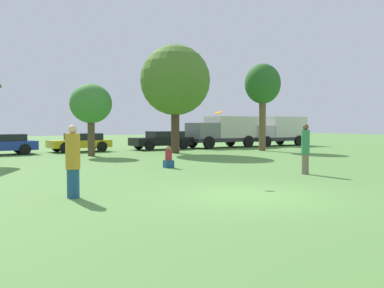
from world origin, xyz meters
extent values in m
plane|color=#5B8E42|center=(0.00, 0.00, 0.00)|extent=(120.00, 120.00, 0.00)
cylinder|color=navy|center=(-4.09, 1.96, 0.37)|extent=(0.31, 0.31, 0.74)
cylinder|color=#BF8C26|center=(-4.09, 1.96, 1.19)|extent=(0.37, 0.37, 0.91)
sphere|color=beige|center=(-4.09, 1.96, 1.75)|extent=(0.23, 0.23, 0.23)
cylinder|color=#726651|center=(4.84, 2.68, 0.38)|extent=(0.26, 0.26, 0.75)
cylinder|color=#337F4C|center=(4.84, 2.68, 1.21)|extent=(0.31, 0.31, 0.92)
sphere|color=brown|center=(4.84, 2.68, 1.77)|extent=(0.22, 0.22, 0.22)
cylinder|color=orange|center=(0.86, 2.65, 2.26)|extent=(0.27, 0.27, 0.13)
cube|color=navy|center=(1.54, 7.41, 0.16)|extent=(0.39, 0.32, 0.32)
cylinder|color=#A52633|center=(1.54, 7.41, 0.53)|extent=(0.29, 0.29, 0.41)
sphere|color=#8C6647|center=(1.54, 7.41, 0.83)|extent=(0.23, 0.23, 0.23)
cylinder|color=brown|center=(0.83, 15.77, 1.20)|extent=(0.41, 0.41, 2.40)
ellipsoid|color=#3D7F33|center=(0.83, 15.77, 3.07)|extent=(2.44, 2.44, 2.29)
cylinder|color=#473323|center=(6.22, 15.35, 1.72)|extent=(0.53, 0.53, 3.44)
sphere|color=#4C7528|center=(6.22, 15.35, 4.67)|extent=(4.48, 4.48, 4.48)
cylinder|color=brown|center=(12.72, 14.50, 2.00)|extent=(0.48, 0.48, 4.00)
ellipsoid|color=#286023|center=(12.72, 14.50, 4.69)|extent=(2.51, 2.51, 2.79)
cube|color=black|center=(-3.41, 19.50, 1.05)|extent=(2.42, 1.74, 0.43)
cylinder|color=black|center=(-2.37, 18.61, 0.33)|extent=(0.68, 0.23, 0.67)
cylinder|color=black|center=(-2.45, 20.47, 0.33)|extent=(0.68, 0.23, 0.67)
cube|color=gold|center=(1.32, 19.90, 0.54)|extent=(4.06, 2.06, 0.49)
cube|color=black|center=(1.62, 19.92, 1.02)|extent=(2.26, 1.76, 0.46)
cylinder|color=black|center=(0.13, 18.90, 0.35)|extent=(0.71, 0.23, 0.70)
cylinder|color=black|center=(0.05, 20.80, 0.35)|extent=(0.71, 0.23, 0.70)
cylinder|color=black|center=(2.59, 19.01, 0.35)|extent=(0.71, 0.23, 0.70)
cylinder|color=black|center=(2.51, 20.90, 0.35)|extent=(0.71, 0.23, 0.70)
cube|color=black|center=(7.26, 19.41, 0.59)|extent=(4.62, 1.93, 0.58)
cube|color=black|center=(7.60, 19.42, 1.11)|extent=(2.57, 1.63, 0.46)
cylinder|color=black|center=(5.89, 18.48, 0.36)|extent=(0.72, 0.24, 0.71)
cylinder|color=black|center=(5.81, 20.22, 0.36)|extent=(0.72, 0.24, 0.71)
cylinder|color=black|center=(8.71, 18.60, 0.36)|extent=(0.72, 0.24, 0.71)
cylinder|color=black|center=(8.63, 20.34, 0.36)|extent=(0.72, 0.24, 0.71)
cube|color=#2D2D33|center=(12.65, 19.25, 0.62)|extent=(6.24, 2.55, 0.30)
cube|color=slate|center=(10.75, 19.17, 1.37)|extent=(2.06, 2.26, 1.19)
cube|color=beige|center=(13.51, 19.29, 1.62)|extent=(3.90, 2.46, 1.69)
cylinder|color=black|center=(10.55, 18.01, 0.47)|extent=(0.95, 0.27, 0.95)
cylinder|color=black|center=(10.46, 20.31, 0.47)|extent=(0.95, 0.27, 0.95)
cylinder|color=black|center=(14.39, 18.17, 0.47)|extent=(0.95, 0.27, 0.95)
cylinder|color=black|center=(14.29, 20.47, 0.47)|extent=(0.95, 0.27, 0.95)
cube|color=#2D2D33|center=(18.14, 19.18, 0.59)|extent=(6.11, 2.50, 0.30)
cube|color=#B2B2B7|center=(16.28, 19.10, 1.23)|extent=(2.01, 2.22, 0.99)
cube|color=beige|center=(18.98, 19.21, 1.62)|extent=(3.82, 2.40, 1.75)
cylinder|color=black|center=(16.08, 17.97, 0.44)|extent=(0.89, 0.32, 0.88)
cylinder|color=black|center=(15.99, 20.22, 0.44)|extent=(0.89, 0.32, 0.88)
cylinder|color=black|center=(19.84, 18.12, 0.44)|extent=(0.89, 0.32, 0.88)
cylinder|color=black|center=(19.75, 20.37, 0.44)|extent=(0.89, 0.32, 0.88)
camera|label=1|loc=(-7.13, -9.01, 1.90)|focal=40.50mm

